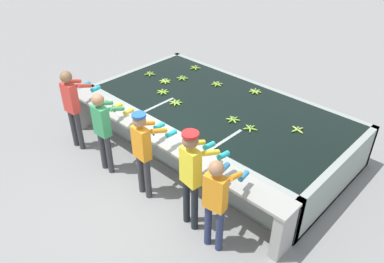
{
  "coord_description": "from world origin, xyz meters",
  "views": [
    {
      "loc": [
        4.18,
        -3.36,
        4.56
      ],
      "look_at": [
        0.0,
        1.01,
        0.62
      ],
      "focal_mm": 35.0,
      "sensor_mm": 36.0,
      "label": 1
    }
  ],
  "objects_px": {
    "banana_bunch_floating_5": "(150,74)",
    "knife_0": "(115,112)",
    "banana_bunch_floating_2": "(163,92)",
    "knife_1": "(154,136)",
    "banana_bunch_floating_3": "(298,130)",
    "worker_4": "(216,198)",
    "worker_1": "(104,126)",
    "banana_bunch_floating_7": "(195,68)",
    "banana_bunch_floating_10": "(255,91)",
    "worker_0": "(73,103)",
    "worker_2": "(143,147)",
    "banana_bunch_floating_4": "(250,128)",
    "banana_bunch_floating_6": "(176,103)",
    "banana_bunch_floating_1": "(233,120)",
    "worker_3": "(192,171)",
    "banana_bunch_floating_9": "(217,84)",
    "banana_bunch_floating_8": "(182,78)",
    "banana_bunch_floating_0": "(165,81)"
  },
  "relations": [
    {
      "from": "banana_bunch_floating_8",
      "to": "knife_0",
      "type": "relative_size",
      "value": 0.81
    },
    {
      "from": "banana_bunch_floating_5",
      "to": "banana_bunch_floating_7",
      "type": "bearing_deg",
      "value": 62.31
    },
    {
      "from": "banana_bunch_floating_2",
      "to": "banana_bunch_floating_6",
      "type": "bearing_deg",
      "value": -14.85
    },
    {
      "from": "banana_bunch_floating_2",
      "to": "banana_bunch_floating_5",
      "type": "bearing_deg",
      "value": 155.21
    },
    {
      "from": "banana_bunch_floating_2",
      "to": "banana_bunch_floating_10",
      "type": "height_order",
      "value": "same"
    },
    {
      "from": "banana_bunch_floating_10",
      "to": "knife_1",
      "type": "bearing_deg",
      "value": -96.1
    },
    {
      "from": "banana_bunch_floating_1",
      "to": "banana_bunch_floating_3",
      "type": "height_order",
      "value": "same"
    },
    {
      "from": "worker_0",
      "to": "banana_bunch_floating_1",
      "type": "xyz_separation_m",
      "value": [
        2.55,
        1.85,
        -0.13
      ]
    },
    {
      "from": "banana_bunch_floating_10",
      "to": "knife_1",
      "type": "xyz_separation_m",
      "value": [
        -0.28,
        -2.64,
        -0.01
      ]
    },
    {
      "from": "worker_0",
      "to": "worker_2",
      "type": "distance_m",
      "value": 2.12
    },
    {
      "from": "banana_bunch_floating_5",
      "to": "banana_bunch_floating_9",
      "type": "xyz_separation_m",
      "value": [
        1.49,
        0.68,
        -0.0
      ]
    },
    {
      "from": "banana_bunch_floating_5",
      "to": "banana_bunch_floating_1",
      "type": "bearing_deg",
      "value": -5.82
    },
    {
      "from": "banana_bunch_floating_2",
      "to": "banana_bunch_floating_9",
      "type": "height_order",
      "value": "same"
    },
    {
      "from": "banana_bunch_floating_10",
      "to": "knife_1",
      "type": "relative_size",
      "value": 0.84
    },
    {
      "from": "banana_bunch_floating_3",
      "to": "knife_0",
      "type": "height_order",
      "value": "banana_bunch_floating_3"
    },
    {
      "from": "banana_bunch_floating_6",
      "to": "worker_2",
      "type": "bearing_deg",
      "value": -61.63
    },
    {
      "from": "banana_bunch_floating_6",
      "to": "knife_0",
      "type": "distance_m",
      "value": 1.22
    },
    {
      "from": "banana_bunch_floating_3",
      "to": "knife_1",
      "type": "xyz_separation_m",
      "value": [
        -1.73,
        -1.92,
        -0.01
      ]
    },
    {
      "from": "banana_bunch_floating_5",
      "to": "banana_bunch_floating_2",
      "type": "bearing_deg",
      "value": -24.79
    },
    {
      "from": "banana_bunch_floating_6",
      "to": "banana_bunch_floating_2",
      "type": "bearing_deg",
      "value": 165.15
    },
    {
      "from": "banana_bunch_floating_3",
      "to": "banana_bunch_floating_8",
      "type": "bearing_deg",
      "value": 177.97
    },
    {
      "from": "banana_bunch_floating_2",
      "to": "banana_bunch_floating_7",
      "type": "distance_m",
      "value": 1.46
    },
    {
      "from": "worker_4",
      "to": "banana_bunch_floating_6",
      "type": "height_order",
      "value": "worker_4"
    },
    {
      "from": "worker_0",
      "to": "banana_bunch_floating_2",
      "type": "bearing_deg",
      "value": 66.4
    },
    {
      "from": "banana_bunch_floating_0",
      "to": "banana_bunch_floating_6",
      "type": "distance_m",
      "value": 1.05
    },
    {
      "from": "banana_bunch_floating_5",
      "to": "banana_bunch_floating_9",
      "type": "bearing_deg",
      "value": 24.44
    },
    {
      "from": "banana_bunch_floating_10",
      "to": "knife_0",
      "type": "height_order",
      "value": "banana_bunch_floating_10"
    },
    {
      "from": "banana_bunch_floating_3",
      "to": "banana_bunch_floating_5",
      "type": "bearing_deg",
      "value": -176.16
    },
    {
      "from": "banana_bunch_floating_2",
      "to": "banana_bunch_floating_3",
      "type": "relative_size",
      "value": 1.01
    },
    {
      "from": "banana_bunch_floating_2",
      "to": "knife_1",
      "type": "bearing_deg",
      "value": -47.72
    },
    {
      "from": "banana_bunch_floating_2",
      "to": "knife_0",
      "type": "distance_m",
      "value": 1.22
    },
    {
      "from": "banana_bunch_floating_5",
      "to": "knife_1",
      "type": "bearing_deg",
      "value": -39.25
    },
    {
      "from": "worker_2",
      "to": "banana_bunch_floating_4",
      "type": "xyz_separation_m",
      "value": [
        0.85,
        1.81,
        -0.09
      ]
    },
    {
      "from": "banana_bunch_floating_5",
      "to": "knife_0",
      "type": "relative_size",
      "value": 0.78
    },
    {
      "from": "banana_bunch_floating_2",
      "to": "banana_bunch_floating_5",
      "type": "distance_m",
      "value": 0.99
    },
    {
      "from": "worker_3",
      "to": "worker_1",
      "type": "bearing_deg",
      "value": -177.76
    },
    {
      "from": "banana_bunch_floating_7",
      "to": "knife_0",
      "type": "xyz_separation_m",
      "value": [
        0.34,
        -2.63,
        -0.01
      ]
    },
    {
      "from": "worker_1",
      "to": "banana_bunch_floating_5",
      "type": "distance_m",
      "value": 2.49
    },
    {
      "from": "banana_bunch_floating_3",
      "to": "worker_4",
      "type": "bearing_deg",
      "value": -86.96
    },
    {
      "from": "worker_1",
      "to": "banana_bunch_floating_3",
      "type": "distance_m",
      "value": 3.5
    },
    {
      "from": "worker_4",
      "to": "banana_bunch_floating_1",
      "type": "relative_size",
      "value": 5.7
    },
    {
      "from": "worker_0",
      "to": "banana_bunch_floating_6",
      "type": "xyz_separation_m",
      "value": [
        1.29,
        1.57,
        -0.13
      ]
    },
    {
      "from": "banana_bunch_floating_3",
      "to": "banana_bunch_floating_7",
      "type": "bearing_deg",
      "value": 167.14
    },
    {
      "from": "worker_1",
      "to": "banana_bunch_floating_9",
      "type": "relative_size",
      "value": 5.77
    },
    {
      "from": "worker_1",
      "to": "banana_bunch_floating_7",
      "type": "height_order",
      "value": "worker_1"
    },
    {
      "from": "worker_3",
      "to": "knife_1",
      "type": "height_order",
      "value": "worker_3"
    },
    {
      "from": "banana_bunch_floating_6",
      "to": "banana_bunch_floating_10",
      "type": "distance_m",
      "value": 1.77
    },
    {
      "from": "banana_bunch_floating_0",
      "to": "banana_bunch_floating_2",
      "type": "relative_size",
      "value": 1.0
    },
    {
      "from": "banana_bunch_floating_7",
      "to": "banana_bunch_floating_9",
      "type": "relative_size",
      "value": 0.98
    },
    {
      "from": "banana_bunch_floating_1",
      "to": "banana_bunch_floating_4",
      "type": "relative_size",
      "value": 1.01
    }
  ]
}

